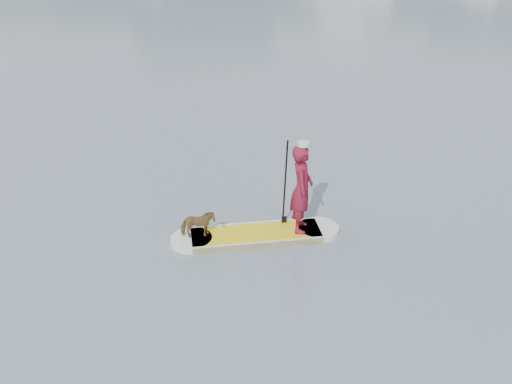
{
  "coord_description": "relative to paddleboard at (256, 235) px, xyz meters",
  "views": [
    {
      "loc": [
        1.28,
        -5.78,
        5.98
      ],
      "look_at": [
        0.36,
        3.54,
        1.0
      ],
      "focal_mm": 40.0,
      "sensor_mm": 36.0,
      "label": 1
    }
  ],
  "objects": [
    {
      "name": "ground",
      "position": [
        -0.36,
        -3.54,
        -0.06
      ],
      "size": [
        140.0,
        140.0,
        0.0
      ],
      "primitive_type": "plane",
      "color": "slate",
      "rests_on": "ground"
    },
    {
      "name": "paddleboard",
      "position": [
        0.0,
        0.0,
        0.0
      ],
      "size": [
        3.22,
        1.42,
        0.12
      ],
      "rotation": [
        0.0,
        0.0,
        0.25
      ],
      "color": "yellow",
      "rests_on": "ground"
    },
    {
      "name": "paddle",
      "position": [
        0.52,
        0.42,
        0.74
      ],
      "size": [
        0.11,
        0.3,
        2.0
      ],
      "rotation": [
        0.0,
        0.0,
        0.25
      ],
      "color": "black",
      "rests_on": "ground"
    },
    {
      "name": "dog",
      "position": [
        -1.08,
        -0.28,
        0.33
      ],
      "size": [
        0.71,
        0.48,
        0.55
      ],
      "primitive_type": "imported",
      "rotation": [
        0.0,
        0.0,
        1.88
      ],
      "color": "brown",
      "rests_on": "paddleboard"
    },
    {
      "name": "white_cap",
      "position": [
        0.84,
        0.22,
        1.85
      ],
      "size": [
        0.22,
        0.22,
        0.07
      ],
      "primitive_type": "cylinder",
      "color": "silver",
      "rests_on": "paddler"
    },
    {
      "name": "paddler",
      "position": [
        0.84,
        0.22,
        0.94
      ],
      "size": [
        0.43,
        0.64,
        1.76
      ],
      "primitive_type": "imported",
      "rotation": [
        0.0,
        0.0,
        1.58
      ],
      "color": "maroon",
      "rests_on": "paddleboard"
    }
  ]
}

